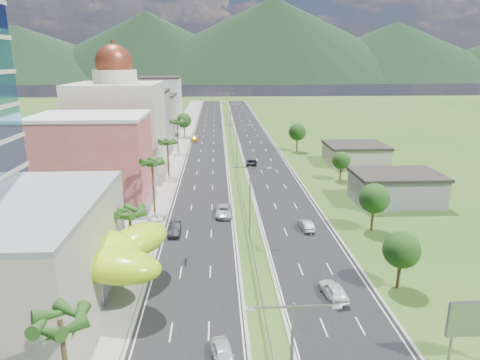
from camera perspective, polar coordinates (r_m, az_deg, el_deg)
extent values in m
plane|color=#2D5119|center=(54.63, 2.11, -12.00)|extent=(500.00, 500.00, 0.00)
cube|color=black|center=(140.42, -4.27, 5.42)|extent=(11.00, 260.00, 0.04)
cube|color=black|center=(140.91, 1.87, 5.50)|extent=(11.00, 260.00, 0.04)
cube|color=gray|center=(140.93, -8.15, 5.36)|extent=(7.00, 260.00, 0.12)
cube|color=gray|center=(122.69, -0.91, 4.22)|extent=(0.08, 216.00, 0.28)
cube|color=gray|center=(223.51, -1.94, 9.47)|extent=(0.10, 0.12, 0.70)
cube|color=gray|center=(27.56, 4.09, -16.57)|extent=(2.88, 0.12, 0.12)
cube|color=gray|center=(28.04, 10.19, -16.19)|extent=(2.88, 0.12, 0.12)
cube|color=silver|center=(27.50, 1.32, -16.86)|extent=(0.60, 0.25, 0.18)
cube|color=silver|center=(28.39, 12.79, -16.14)|extent=(0.60, 0.25, 0.18)
cylinder|color=gray|center=(61.59, 1.33, -3.09)|extent=(0.20, 0.20, 11.00)
cube|color=gray|center=(59.98, -0.01, 1.68)|extent=(2.88, 0.12, 0.12)
cube|color=gray|center=(60.20, 2.73, 1.71)|extent=(2.88, 0.12, 0.12)
cube|color=silver|center=(59.95, -1.23, 1.57)|extent=(0.60, 0.25, 0.18)
cube|color=silver|center=(60.36, 3.94, 1.63)|extent=(0.60, 0.25, 0.18)
cylinder|color=gray|center=(100.18, -0.43, 4.39)|extent=(0.20, 0.20, 11.00)
cube|color=gray|center=(99.20, -1.27, 7.38)|extent=(2.88, 0.12, 0.12)
cube|color=gray|center=(99.33, 0.40, 7.40)|extent=(2.88, 0.12, 0.12)
cube|color=silver|center=(99.18, -2.02, 7.31)|extent=(0.60, 0.25, 0.18)
cube|color=silver|center=(99.43, 1.15, 7.34)|extent=(0.60, 0.25, 0.18)
cylinder|color=gray|center=(144.51, -1.28, 7.97)|extent=(0.20, 0.20, 11.00)
cube|color=gray|center=(143.83, -1.87, 10.05)|extent=(2.88, 0.12, 0.12)
cube|color=gray|center=(143.93, -0.71, 10.06)|extent=(2.88, 0.12, 0.12)
cube|color=silver|center=(143.82, -2.39, 10.01)|extent=(0.60, 0.25, 0.18)
cube|color=silver|center=(144.00, -0.19, 10.03)|extent=(0.60, 0.25, 0.18)
cylinder|color=gray|center=(189.16, -1.73, 9.86)|extent=(0.20, 0.20, 11.00)
cube|color=gray|center=(188.64, -2.19, 11.45)|extent=(2.88, 0.12, 0.12)
cube|color=gray|center=(188.71, -1.30, 11.46)|extent=(2.88, 0.12, 0.12)
cube|color=silver|center=(188.63, -2.59, 11.42)|extent=(0.60, 0.25, 0.18)
cube|color=silver|center=(188.77, -0.90, 11.44)|extent=(0.60, 0.25, 0.18)
cylinder|color=gray|center=(55.26, -23.78, -10.78)|extent=(0.50, 0.50, 4.00)
cylinder|color=gray|center=(48.94, -17.92, -13.72)|extent=(0.50, 0.50, 4.00)
cylinder|color=gray|center=(47.68, -23.65, -15.19)|extent=(0.50, 0.50, 4.00)
cylinder|color=gray|center=(52.77, -14.43, -11.15)|extent=(0.50, 0.50, 4.00)
cube|color=#C04F4E|center=(85.33, -18.99, 2.84)|extent=(20.00, 15.00, 15.00)
cube|color=beige|center=(106.81, -15.86, 6.96)|extent=(20.00, 20.00, 20.00)
cylinder|color=beige|center=(105.74, -16.34, 13.12)|extent=(10.00, 10.00, 3.00)
sphere|color=maroon|center=(105.67, -16.47, 14.74)|extent=(8.40, 8.40, 8.40)
cube|color=gray|center=(131.17, -13.05, 7.85)|extent=(16.00, 15.00, 16.00)
cube|color=#ADA08F|center=(152.90, -11.65, 8.47)|extent=(16.00, 15.00, 13.00)
cube|color=silver|center=(175.27, -10.62, 10.26)|extent=(16.00, 15.00, 18.00)
cylinder|color=gray|center=(43.15, 26.18, -19.69)|extent=(0.24, 0.24, 3.20)
cube|color=#D85919|center=(42.53, 29.13, -15.86)|extent=(5.20, 0.35, 3.20)
cube|color=gray|center=(83.24, 20.08, -1.15)|extent=(15.00, 10.00, 5.00)
cube|color=#ADA08F|center=(111.17, 15.11, 3.26)|extent=(14.00, 12.00, 4.40)
cylinder|color=#47301C|center=(55.68, -14.29, -7.67)|extent=(0.36, 0.36, 7.50)
cylinder|color=#47301C|center=(73.96, -11.47, -0.94)|extent=(0.36, 0.36, 9.00)
cylinder|color=#47301C|center=(96.13, -9.56, 2.76)|extent=(0.36, 0.36, 8.00)
cylinder|color=#47301C|center=(120.42, -8.30, 5.66)|extent=(0.36, 0.36, 8.80)
cylinder|color=#47301C|center=(145.31, -7.43, 6.66)|extent=(0.40, 0.40, 4.90)
sphere|color=#214916|center=(144.84, -7.47, 7.89)|extent=(4.90, 4.90, 4.90)
cylinder|color=#47301C|center=(53.18, 20.45, -11.35)|extent=(0.40, 0.40, 4.20)
sphere|color=#214916|center=(52.04, 20.74, -8.70)|extent=(4.20, 4.20, 4.20)
cylinder|color=#47301C|center=(68.59, 17.26, -4.67)|extent=(0.40, 0.40, 4.55)
sphere|color=#214916|center=(67.65, 17.47, -2.35)|extent=(4.55, 4.55, 4.55)
cylinder|color=#47301C|center=(94.96, 13.25, 1.09)|extent=(0.40, 0.40, 3.85)
sphere|color=#214916|center=(94.37, 13.35, 2.55)|extent=(3.85, 3.85, 3.85)
cylinder|color=#47301C|center=(122.39, 7.61, 4.92)|extent=(0.40, 0.40, 4.90)
sphere|color=#214916|center=(121.83, 7.66, 6.37)|extent=(4.90, 4.90, 4.90)
imported|color=silver|center=(40.08, -2.25, -22.27)|extent=(2.49, 4.71, 1.53)
imported|color=black|center=(65.55, -8.73, -6.42)|extent=(1.82, 4.96, 1.62)
imported|color=#B5B7BE|center=(72.04, -2.16, -4.14)|extent=(2.97, 5.94, 1.62)
imported|color=gold|center=(138.00, -6.06, 5.50)|extent=(2.04, 4.88, 1.41)
imported|color=white|center=(49.85, 12.37, -14.16)|extent=(2.73, 5.23, 1.70)
imported|color=#A1A3A9|center=(67.10, 8.81, -5.95)|extent=(1.98, 4.57, 1.46)
imported|color=black|center=(105.43, 1.55, 2.35)|extent=(3.21, 5.71, 1.51)
imported|color=black|center=(56.41, -7.24, -10.46)|extent=(0.55, 1.80, 1.15)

